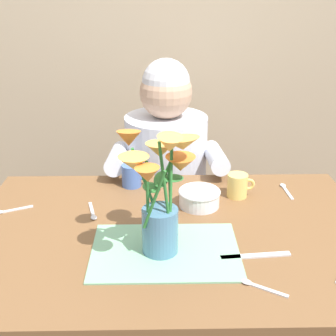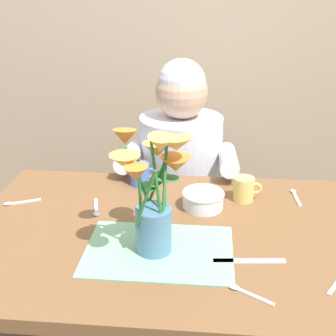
{
  "view_description": "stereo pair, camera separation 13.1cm",
  "coord_description": "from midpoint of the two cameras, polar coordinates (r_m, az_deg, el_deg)",
  "views": [
    {
      "loc": [
        -0.03,
        -1.15,
        1.44
      ],
      "look_at": [
        -0.01,
        0.05,
        0.92
      ],
      "focal_mm": 48.64,
      "sensor_mm": 36.0,
      "label": 1
    },
    {
      "loc": [
        0.1,
        -1.15,
        1.44
      ],
      "look_at": [
        -0.01,
        0.05,
        0.92
      ],
      "focal_mm": 48.64,
      "sensor_mm": 36.0,
      "label": 2
    }
  ],
  "objects": [
    {
      "name": "spoon_4",
      "position": [
        1.46,
        -11.96,
        -5.7
      ],
      "size": [
        0.04,
        0.12,
        0.01
      ],
      "color": "silver",
      "rests_on": "dining_table"
    },
    {
      "name": "coffee_cup",
      "position": [
        1.53,
        6.35,
        -2.25
      ],
      "size": [
        0.09,
        0.07,
        0.08
      ],
      "color": "#E5C666",
      "rests_on": "dining_table"
    },
    {
      "name": "spoon_0",
      "position": [
        1.55,
        -21.78,
        -5.06
      ],
      "size": [
        0.11,
        0.06,
        0.01
      ],
      "color": "silver",
      "rests_on": "dining_table"
    },
    {
      "name": "striped_placemat",
      "position": [
        1.25,
        -3.38,
        -10.44
      ],
      "size": [
        0.4,
        0.28,
        0.0
      ],
      "primitive_type": "cube",
      "color": "#7AB289",
      "rests_on": "dining_table"
    },
    {
      "name": "dinner_knife",
      "position": [
        1.24,
        7.95,
        -10.93
      ],
      "size": [
        0.19,
        0.04,
        0.0
      ],
      "primitive_type": "cube",
      "rotation": [
        0.0,
        0.0,
        0.09
      ],
      "color": "silver",
      "rests_on": "dining_table"
    },
    {
      "name": "spoon_3",
      "position": [
        1.14,
        7.72,
        -14.5
      ],
      "size": [
        0.11,
        0.08,
        0.01
      ],
      "color": "silver",
      "rests_on": "dining_table"
    },
    {
      "name": "flower_vase",
      "position": [
        1.17,
        -4.17,
        -2.82
      ],
      "size": [
        0.24,
        0.26,
        0.35
      ],
      "color": "teal",
      "rests_on": "dining_table"
    },
    {
      "name": "ceramic_mug",
      "position": [
        1.61,
        -6.86,
        -0.98
      ],
      "size": [
        0.09,
        0.07,
        0.08
      ],
      "color": "#476BB7",
      "rests_on": "dining_table"
    },
    {
      "name": "wood_panel_backdrop",
      "position": [
        2.21,
        -2.02,
        18.42
      ],
      "size": [
        4.0,
        0.1,
        2.5
      ],
      "primitive_type": "cube",
      "color": "tan",
      "rests_on": "ground_plane"
    },
    {
      "name": "dining_table",
      "position": [
        1.4,
        -2.26,
        -11.37
      ],
      "size": [
        1.2,
        0.8,
        0.74
      ],
      "color": "brown",
      "rests_on": "ground_plane"
    },
    {
      "name": "ceramic_bowl",
      "position": [
        1.47,
        1.41,
        -3.75
      ],
      "size": [
        0.14,
        0.14,
        0.06
      ],
      "color": "white",
      "rests_on": "dining_table"
    },
    {
      "name": "spoon_1",
      "position": [
        1.62,
        12.26,
        -2.61
      ],
      "size": [
        0.02,
        0.12,
        0.01
      ],
      "color": "silver",
      "rests_on": "dining_table"
    },
    {
      "name": "seated_person",
      "position": [
        1.97,
        -2.13,
        -3.08
      ],
      "size": [
        0.45,
        0.47,
        1.14
      ],
      "rotation": [
        0.0,
        0.0,
        -0.01
      ],
      "color": "#4C4C56",
      "rests_on": "ground_plane"
    }
  ]
}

